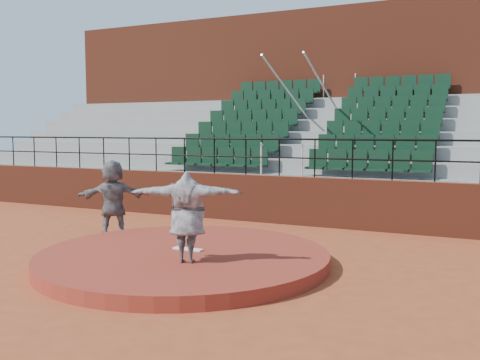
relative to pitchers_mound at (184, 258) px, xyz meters
name	(u,v)px	position (x,y,z in m)	size (l,w,h in m)	color
ground	(184,264)	(0.00, 0.00, -0.12)	(90.00, 90.00, 0.00)	#9A4222
pitchers_mound	(184,258)	(0.00, 0.00, 0.00)	(5.50, 5.50, 0.25)	maroon
pitching_rubber	(188,249)	(0.00, 0.15, 0.14)	(0.60, 0.15, 0.03)	white
boundary_wall	(279,200)	(0.00, 5.00, 0.53)	(24.00, 0.30, 1.30)	maroon
wall_railing	(279,149)	(0.00, 5.00, 1.90)	(24.04, 0.05, 1.03)	black
seating_deck	(319,163)	(0.00, 8.65, 1.32)	(24.00, 5.97, 4.63)	gray
press_box_facade	(349,104)	(0.00, 12.60, 3.43)	(24.00, 3.00, 7.10)	maroon
pitcher	(187,217)	(0.48, -0.66, 0.92)	(1.96, 0.53, 1.59)	black
fielder	(113,198)	(-2.95, 1.63, 0.80)	(1.71, 0.54, 1.84)	black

